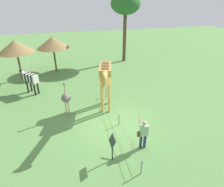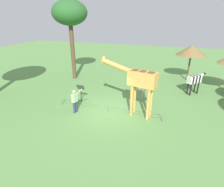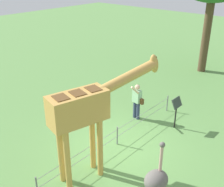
{
  "view_description": "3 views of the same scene",
  "coord_description": "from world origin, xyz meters",
  "px_view_note": "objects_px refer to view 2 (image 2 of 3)",
  "views": [
    {
      "loc": [
        8.75,
        -2.35,
        6.88
      ],
      "look_at": [
        -0.19,
        -0.15,
        2.0
      ],
      "focal_mm": 31.16,
      "sensor_mm": 36.0,
      "label": 1
    },
    {
      "loc": [
        -3.72,
        10.22,
        5.9
      ],
      "look_at": [
        -0.57,
        1.04,
        1.78
      ],
      "focal_mm": 29.63,
      "sensor_mm": 36.0,
      "label": 2
    },
    {
      "loc": [
        -6.63,
        -5.38,
        6.11
      ],
      "look_at": [
        0.28,
        0.71,
        1.83
      ],
      "focal_mm": 44.87,
      "sensor_mm": 36.0,
      "label": 3
    }
  ],
  "objects_px": {
    "tree_east": "(70,14)",
    "shade_hut_far": "(192,50)",
    "ostrich": "(144,85)",
    "visitor": "(75,100)",
    "zebra": "(195,80)",
    "giraffe": "(137,80)",
    "info_sign": "(81,89)"
  },
  "relations": [
    {
      "from": "giraffe",
      "to": "shade_hut_far",
      "type": "bearing_deg",
      "value": -111.62
    },
    {
      "from": "visitor",
      "to": "zebra",
      "type": "relative_size",
      "value": 1.02
    },
    {
      "from": "zebra",
      "to": "info_sign",
      "type": "distance_m",
      "value": 8.98
    },
    {
      "from": "shade_hut_far",
      "to": "info_sign",
      "type": "distance_m",
      "value": 11.02
    },
    {
      "from": "shade_hut_far",
      "to": "ostrich",
      "type": "bearing_deg",
      "value": 61.25
    },
    {
      "from": "ostrich",
      "to": "tree_east",
      "type": "height_order",
      "value": "tree_east"
    },
    {
      "from": "giraffe",
      "to": "shade_hut_far",
      "type": "distance_m",
      "value": 9.05
    },
    {
      "from": "zebra",
      "to": "shade_hut_far",
      "type": "xyz_separation_m",
      "value": [
        0.34,
        -3.52,
        1.75
      ]
    },
    {
      "from": "shade_hut_far",
      "to": "info_sign",
      "type": "relative_size",
      "value": 2.57
    },
    {
      "from": "info_sign",
      "to": "shade_hut_far",
      "type": "bearing_deg",
      "value": -134.08
    },
    {
      "from": "visitor",
      "to": "shade_hut_far",
      "type": "distance_m",
      "value": 11.97
    },
    {
      "from": "tree_east",
      "to": "shade_hut_far",
      "type": "bearing_deg",
      "value": -163.98
    },
    {
      "from": "visitor",
      "to": "shade_hut_far",
      "type": "height_order",
      "value": "shade_hut_far"
    },
    {
      "from": "giraffe",
      "to": "zebra",
      "type": "xyz_separation_m",
      "value": [
        -3.67,
        -4.88,
        -1.16
      ]
    },
    {
      "from": "zebra",
      "to": "shade_hut_far",
      "type": "distance_m",
      "value": 3.94
    },
    {
      "from": "visitor",
      "to": "giraffe",
      "type": "bearing_deg",
      "value": -164.88
    },
    {
      "from": "info_sign",
      "to": "giraffe",
      "type": "bearing_deg",
      "value": 171.81
    },
    {
      "from": "ostrich",
      "to": "shade_hut_far",
      "type": "xyz_separation_m",
      "value": [
        -3.27,
        -5.97,
        1.73
      ]
    },
    {
      "from": "visitor",
      "to": "shade_hut_far",
      "type": "xyz_separation_m",
      "value": [
        -7.11,
        -9.42,
        2.01
      ]
    },
    {
      "from": "ostrich",
      "to": "info_sign",
      "type": "bearing_deg",
      "value": 23.12
    },
    {
      "from": "visitor",
      "to": "zebra",
      "type": "bearing_deg",
      "value": -141.61
    },
    {
      "from": "shade_hut_far",
      "to": "visitor",
      "type": "bearing_deg",
      "value": 52.97
    },
    {
      "from": "zebra",
      "to": "tree_east",
      "type": "bearing_deg",
      "value": -2.23
    },
    {
      "from": "ostrich",
      "to": "info_sign",
      "type": "relative_size",
      "value": 1.7
    },
    {
      "from": "zebra",
      "to": "ostrich",
      "type": "bearing_deg",
      "value": 34.12
    },
    {
      "from": "zebra",
      "to": "info_sign",
      "type": "relative_size",
      "value": 1.26
    },
    {
      "from": "ostrich",
      "to": "tree_east",
      "type": "bearing_deg",
      "value": -21.1
    },
    {
      "from": "tree_east",
      "to": "giraffe",
      "type": "bearing_deg",
      "value": 144.38
    },
    {
      "from": "info_sign",
      "to": "ostrich",
      "type": "bearing_deg",
      "value": -156.88
    },
    {
      "from": "ostrich",
      "to": "giraffe",
      "type": "bearing_deg",
      "value": 88.71
    },
    {
      "from": "giraffe",
      "to": "zebra",
      "type": "relative_size",
      "value": 2.32
    },
    {
      "from": "tree_east",
      "to": "info_sign",
      "type": "xyz_separation_m",
      "value": [
        -3.2,
        4.71,
        -5.05
      ]
    }
  ]
}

